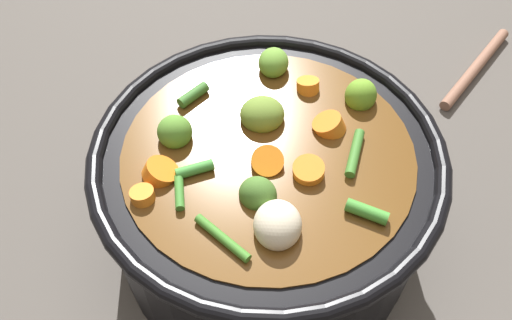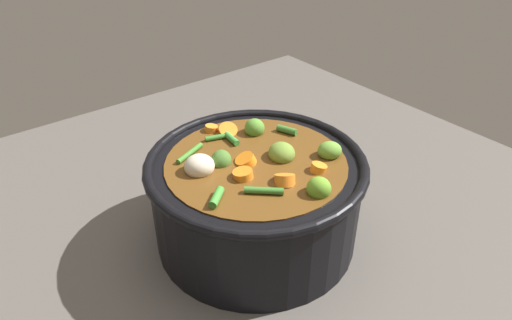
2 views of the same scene
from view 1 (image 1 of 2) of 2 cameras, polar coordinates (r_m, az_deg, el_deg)
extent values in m
plane|color=#514C47|center=(0.55, 1.05, -7.79)|extent=(1.10, 1.10, 0.00)
cylinder|color=black|center=(0.50, 1.16, -3.95)|extent=(0.29, 0.29, 0.13)
torus|color=black|center=(0.45, 1.29, 0.82)|extent=(0.30, 0.30, 0.01)
cylinder|color=brown|center=(0.49, 1.17, -3.60)|extent=(0.25, 0.25, 0.12)
ellipsoid|color=#548B2F|center=(0.45, -8.72, 3.02)|extent=(0.04, 0.04, 0.03)
ellipsoid|color=olive|center=(0.46, 0.66, 4.91)|extent=(0.05, 0.05, 0.03)
ellipsoid|color=#45712C|center=(0.41, 0.20, -3.71)|extent=(0.04, 0.04, 0.03)
ellipsoid|color=#669B36|center=(0.51, 1.89, 10.42)|extent=(0.04, 0.04, 0.03)
ellipsoid|color=#679D2A|center=(0.49, 11.18, 6.83)|extent=(0.04, 0.04, 0.03)
cylinder|color=orange|center=(0.42, -12.16, -3.61)|extent=(0.02, 0.02, 0.01)
cylinder|color=orange|center=(0.50, 5.60, 7.83)|extent=(0.03, 0.03, 0.02)
cylinder|color=orange|center=(0.46, 8.13, 3.23)|extent=(0.04, 0.04, 0.02)
cylinder|color=orange|center=(0.43, 1.22, -0.25)|extent=(0.04, 0.04, 0.02)
cylinder|color=orange|center=(0.43, -10.21, -1.35)|extent=(0.03, 0.04, 0.02)
cylinder|color=orange|center=(0.43, 5.66, -1.28)|extent=(0.04, 0.04, 0.02)
ellipsoid|color=beige|center=(0.39, 2.32, -6.98)|extent=(0.05, 0.05, 0.03)
cylinder|color=#3E7D2D|center=(0.44, 10.57, 0.76)|extent=(0.04, 0.04, 0.01)
cylinder|color=#3D752E|center=(0.49, -6.77, 6.97)|extent=(0.02, 0.03, 0.01)
cylinder|color=#3C802D|center=(0.42, -8.24, -3.46)|extent=(0.03, 0.02, 0.01)
cylinder|color=#419033|center=(0.41, 11.84, -5.46)|extent=(0.03, 0.03, 0.01)
cylinder|color=#41832B|center=(0.39, -3.64, -8.34)|extent=(0.05, 0.03, 0.01)
cylinder|color=#42923B|center=(0.43, -6.61, -0.99)|extent=(0.01, 0.03, 0.01)
cylinder|color=#8C5F4B|center=(0.76, 22.55, 9.16)|extent=(0.09, 0.17, 0.01)
camera|label=2|loc=(0.55, 77.86, 14.08)|focal=32.28mm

